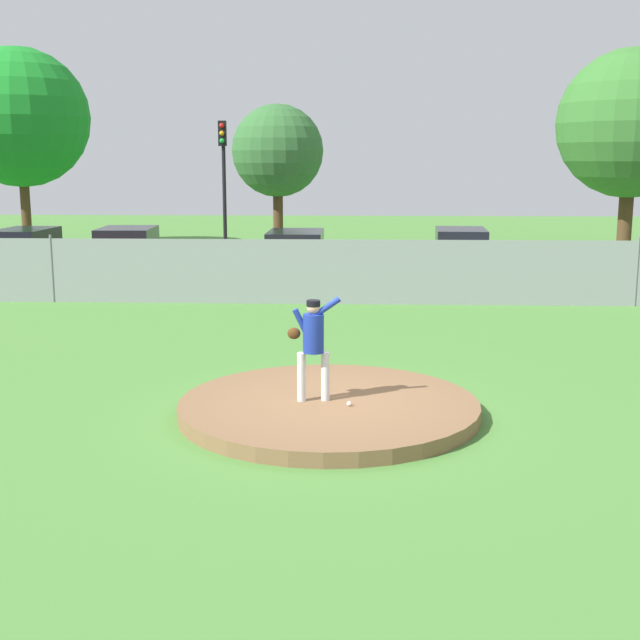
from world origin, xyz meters
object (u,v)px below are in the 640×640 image
at_px(traffic_light_near, 223,168).
at_px(pitcher_youth, 313,339).
at_px(parked_car_navy, 26,254).
at_px(parked_car_silver, 460,256).
at_px(parked_car_red, 128,254).
at_px(parked_car_champagne, 296,256).
at_px(baseball, 349,404).
at_px(traffic_cone_orange, 234,273).

bearing_deg(traffic_light_near, pitcher_youth, -77.23).
xyz_separation_m(pitcher_youth, parked_car_navy, (-10.37, 14.99, -0.42)).
bearing_deg(parked_car_navy, parked_car_silver, -1.80).
bearing_deg(traffic_light_near, parked_car_red, -126.88).
distance_m(parked_car_champagne, parked_car_silver, 5.33).
relative_size(parked_car_navy, parked_car_red, 1.07).
distance_m(pitcher_youth, parked_car_champagne, 14.63).
height_order(parked_car_champagne, traffic_light_near, traffic_light_near).
xyz_separation_m(baseball, parked_car_navy, (-10.93, 15.26, 0.51)).
relative_size(parked_car_navy, traffic_light_near, 0.86).
xyz_separation_m(parked_car_silver, traffic_light_near, (-8.25, 4.05, 2.76)).
relative_size(parked_car_red, traffic_cone_orange, 7.75).
distance_m(pitcher_youth, traffic_cone_orange, 14.52).
bearing_deg(parked_car_navy, parked_car_champagne, -2.64).
height_order(pitcher_youth, baseball, pitcher_youth).
distance_m(baseball, traffic_light_near, 19.73).
bearing_deg(pitcher_youth, traffic_light_near, 102.77).
distance_m(parked_car_navy, traffic_cone_orange, 7.18).
relative_size(baseball, parked_car_silver, 0.02).
distance_m(baseball, traffic_cone_orange, 14.90).
relative_size(parked_car_navy, parked_car_silver, 1.05).
xyz_separation_m(baseball, traffic_light_near, (-4.78, 18.86, 3.30)).
distance_m(pitcher_youth, parked_car_navy, 18.23).
relative_size(parked_car_silver, traffic_cone_orange, 7.85).
distance_m(baseball, parked_car_champagne, 14.97).
distance_m(parked_car_silver, traffic_light_near, 9.60).
xyz_separation_m(parked_car_navy, traffic_cone_orange, (7.11, -0.87, -0.51)).
bearing_deg(pitcher_youth, traffic_cone_orange, 103.00).
bearing_deg(parked_car_navy, parked_car_red, -0.17).
bearing_deg(parked_car_red, pitcher_youth, -65.21).
bearing_deg(parked_car_champagne, parked_car_navy, 177.36).
relative_size(parked_car_champagne, traffic_cone_orange, 8.60).
distance_m(parked_car_navy, parked_car_champagne, 9.09).
bearing_deg(baseball, pitcher_youth, 154.09).
relative_size(pitcher_youth, parked_car_champagne, 0.34).
xyz_separation_m(pitcher_youth, parked_car_silver, (4.04, 14.54, -0.39)).
distance_m(parked_car_navy, traffic_light_near, 7.66).
relative_size(pitcher_youth, traffic_cone_orange, 2.96).
bearing_deg(parked_car_silver, parked_car_champagne, 179.63).
bearing_deg(traffic_cone_orange, pitcher_youth, -77.00).
relative_size(traffic_cone_orange, traffic_light_near, 0.10).
relative_size(baseball, traffic_light_near, 0.01).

